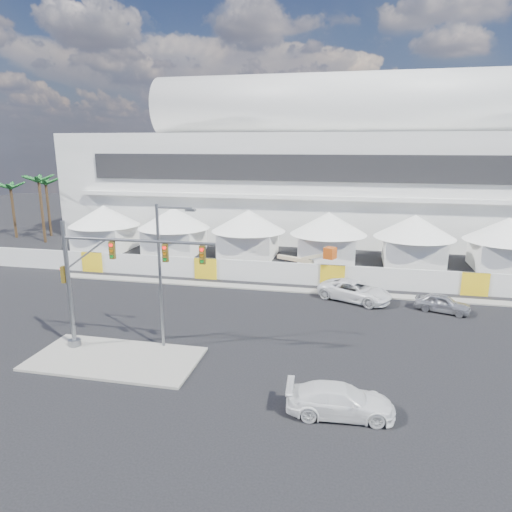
% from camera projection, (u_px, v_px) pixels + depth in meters
% --- Properties ---
extents(ground, '(160.00, 160.00, 0.00)m').
position_uv_depth(ground, '(225.00, 348.00, 28.99)').
color(ground, black).
rests_on(ground, ground).
extents(median_island, '(10.00, 5.00, 0.15)m').
position_uv_depth(median_island, '(115.00, 359.00, 27.34)').
color(median_island, gray).
rests_on(median_island, ground).
extents(far_curb, '(80.00, 1.20, 0.12)m').
position_uv_depth(far_curb, '(506.00, 304.00, 36.79)').
color(far_curb, gray).
rests_on(far_curb, ground).
extents(stadium, '(80.00, 24.80, 21.98)m').
position_uv_depth(stadium, '(364.00, 167.00, 64.39)').
color(stadium, silver).
rests_on(stadium, ground).
extents(tent_row, '(53.40, 8.40, 5.40)m').
position_uv_depth(tent_row, '(288.00, 231.00, 50.93)').
color(tent_row, white).
rests_on(tent_row, ground).
extents(hoarding_fence, '(70.00, 0.25, 2.00)m').
position_uv_depth(hoarding_fence, '(332.00, 276.00, 41.31)').
color(hoarding_fence, silver).
rests_on(hoarding_fence, ground).
extents(palm_cluster, '(10.60, 10.60, 8.55)m').
position_uv_depth(palm_cluster, '(47.00, 187.00, 62.15)').
color(palm_cluster, '#47331E').
rests_on(palm_cluster, ground).
extents(sedan_silver, '(2.78, 4.36, 1.38)m').
position_uv_depth(sedan_silver, '(442.00, 303.00, 35.09)').
color(sedan_silver, '#B7B8BC').
rests_on(sedan_silver, ground).
extents(pickup_curb, '(4.90, 6.58, 1.66)m').
position_uv_depth(pickup_curb, '(355.00, 291.00, 37.56)').
color(pickup_curb, white).
rests_on(pickup_curb, ground).
extents(pickup_near, '(2.46, 5.27, 1.49)m').
position_uv_depth(pickup_near, '(340.00, 400.00, 21.65)').
color(pickup_near, white).
rests_on(pickup_near, ground).
extents(traffic_mast, '(9.86, 0.78, 8.02)m').
position_uv_depth(traffic_mast, '(97.00, 281.00, 27.53)').
color(traffic_mast, slate).
rests_on(traffic_mast, median_island).
extents(streetlight_median, '(2.50, 0.25, 9.02)m').
position_uv_depth(streetlight_median, '(163.00, 267.00, 27.69)').
color(streetlight_median, gray).
rests_on(streetlight_median, median_island).
extents(boom_lift, '(7.48, 3.02, 3.66)m').
position_uv_depth(boom_lift, '(291.00, 268.00, 43.87)').
color(boom_lift, '#C14B12').
rests_on(boom_lift, ground).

